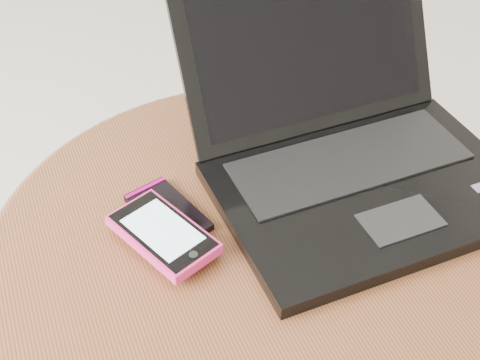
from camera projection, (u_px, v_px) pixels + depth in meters
name	position (u px, v px, depth m)	size (l,w,h in m)	color
table	(266.00, 301.00, 0.84)	(0.67, 0.67, 0.53)	#5B2A12
laptop	(351.00, 147.00, 0.83)	(0.37, 0.36, 0.22)	black
phone_black	(168.00, 212.00, 0.79)	(0.09, 0.12, 0.01)	black
phone_pink	(163.00, 234.00, 0.75)	(0.11, 0.14, 0.02)	#F12B79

